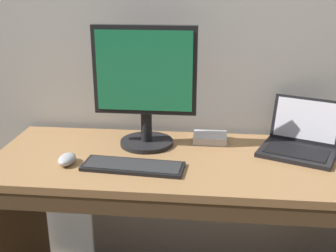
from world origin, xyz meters
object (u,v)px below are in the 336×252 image
Objects in this scene: laptop_black at (300,142)px; computer_mouse at (67,159)px; external_drive_box at (210,138)px; external_monitor at (145,84)px; wired_keyboard at (133,166)px.

computer_mouse is (-0.96, -0.23, -0.02)m from laptop_black.
laptop_black reaches higher than external_drive_box.
laptop_black is 2.55× the size of external_drive_box.
external_monitor is 5.05× the size of computer_mouse.
laptop_black is 0.73× the size of external_monitor.
laptop_black is at bearing 0.45° from external_monitor.
external_monitor reaches higher than wired_keyboard.
laptop_black is at bearing 15.38° from computer_mouse.
computer_mouse is at bearing 177.86° from wired_keyboard.
external_monitor is 1.29× the size of wired_keyboard.
laptop_black is 0.99m from computer_mouse.
external_drive_box is at bearing 30.00° from computer_mouse.
laptop_black is 0.94× the size of wired_keyboard.
external_drive_box is at bearing 169.04° from laptop_black.
external_monitor is at bearing 40.09° from computer_mouse.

